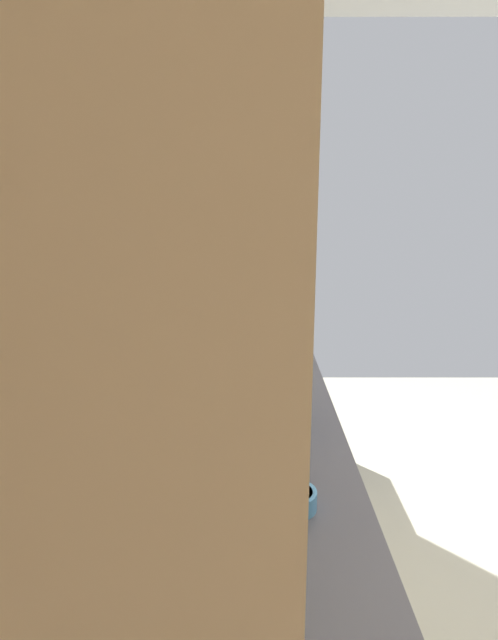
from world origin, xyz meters
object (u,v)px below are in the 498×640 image
at_px(oven_range, 251,392).
at_px(microwave, 247,379).
at_px(bowl, 293,498).
at_px(kettle, 274,359).

bearing_deg(oven_range, microwave, 179.36).
xyz_separation_m(microwave, bowl, (-0.56, -0.12, -0.13)).
bearing_deg(kettle, microwave, 166.93).
distance_m(microwave, kettle, 0.56).
distance_m(oven_range, bowl, 2.02).
relative_size(oven_range, kettle, 5.12).
height_order(oven_range, bowl, oven_range).
height_order(microwave, kettle, microwave).
xyz_separation_m(oven_range, kettle, (-0.86, -0.11, 0.51)).
height_order(microwave, bowl, microwave).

